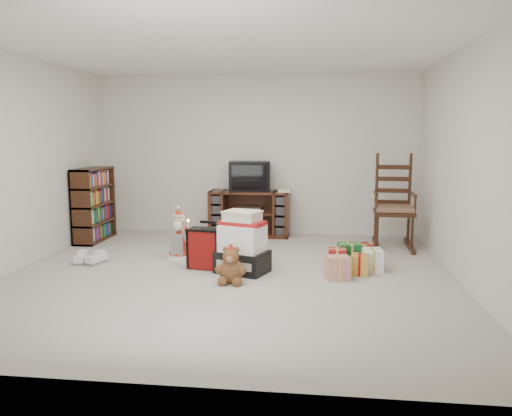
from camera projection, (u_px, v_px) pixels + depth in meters
The scene contains 13 objects.
room at pixel (229, 164), 5.41m from camera, with size 5.01×5.01×2.51m.
tv_stand at pixel (250, 213), 7.76m from camera, with size 1.24×0.46×0.70m.
bookshelf at pixel (94, 206), 7.40m from camera, with size 0.30×0.89×1.08m.
rocking_chair at pixel (393, 214), 7.01m from camera, with size 0.59×0.93×1.36m.
gift_pile at pixel (242, 246), 5.68m from camera, with size 0.66×0.57×0.70m.
red_suitcase at pixel (205, 248), 5.85m from camera, with size 0.40×0.26×0.56m.
stocking at pixel (230, 245), 5.90m from camera, with size 0.25×0.11×0.54m, color #0D7721, non-canonical shape.
teddy_bear at pixel (231, 267), 5.29m from camera, with size 0.26×0.23×0.39m.
santa_figurine at pixel (254, 245), 6.05m from camera, with size 0.31×0.29×0.63m.
mrs_claus_figurine at pixel (179, 239), 6.38m from camera, with size 0.32×0.30×0.65m.
sneaker_pair at pixel (89, 259), 6.11m from camera, with size 0.38×0.32×0.11m.
gift_cluster at pixel (353, 260), 5.78m from camera, with size 0.70×0.98×0.24m.
crt_television at pixel (249, 176), 7.69m from camera, with size 0.67×0.52×0.46m.
Camera 1 is at (0.95, -5.35, 1.56)m, focal length 35.00 mm.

